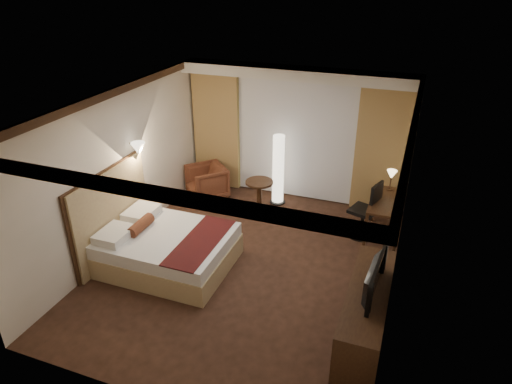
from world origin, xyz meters
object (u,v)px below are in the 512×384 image
(side_table, at_px, (259,195))
(dresser, at_px, (366,313))
(desk, at_px, (384,219))
(armchair, at_px, (207,180))
(bed, at_px, (168,250))
(television, at_px, (369,270))
(office_chair, at_px, (364,208))
(floor_lamp, at_px, (278,170))

(side_table, height_order, dresser, dresser)
(side_table, xyz_separation_m, desk, (2.43, -0.24, 0.07))
(armchair, xyz_separation_m, desk, (3.64, -0.36, 0.00))
(armchair, height_order, desk, desk)
(dresser, bearing_deg, bed, 170.85)
(armchair, height_order, side_table, armchair)
(side_table, relative_size, television, 0.58)
(office_chair, bearing_deg, armchair, -168.98)
(side_table, relative_size, desk, 0.52)
(television, bearing_deg, floor_lamp, 38.57)
(armchair, bearing_deg, desk, 37.69)
(dresser, height_order, television, television)
(side_table, bearing_deg, office_chair, -8.02)
(side_table, xyz_separation_m, office_chair, (2.07, -0.29, 0.24))
(bed, bearing_deg, floor_lamp, 69.89)
(bed, xyz_separation_m, dresser, (3.20, -0.52, 0.09))
(office_chair, relative_size, dresser, 0.55)
(desk, bearing_deg, dresser, -88.89)
(dresser, bearing_deg, armchair, 141.42)
(armchair, relative_size, side_table, 1.24)
(television, bearing_deg, armchair, 55.37)
(office_chair, bearing_deg, dresser, -62.44)
(armchair, relative_size, desk, 0.65)
(bed, distance_m, armchair, 2.48)
(desk, relative_size, dresser, 0.59)
(bed, height_order, floor_lamp, floor_lamp)
(bed, relative_size, side_table, 3.29)
(dresser, bearing_deg, television, 180.00)
(bed, xyz_separation_m, side_table, (0.72, 2.31, 0.01))
(desk, bearing_deg, office_chair, -172.22)
(side_table, bearing_deg, bed, -107.31)
(office_chair, bearing_deg, bed, -125.90)
(office_chair, bearing_deg, television, -63.11)
(floor_lamp, relative_size, office_chair, 1.35)
(office_chair, distance_m, television, 2.61)
(armchair, relative_size, television, 0.73)
(armchair, relative_size, floor_lamp, 0.51)
(bed, xyz_separation_m, television, (3.17, -0.52, 0.77))
(floor_lamp, height_order, desk, floor_lamp)
(side_table, bearing_deg, desk, -5.66)
(side_table, bearing_deg, armchair, 174.21)
(armchair, bearing_deg, office_chair, 36.20)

